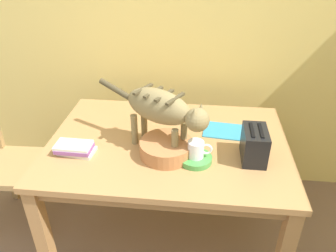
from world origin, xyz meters
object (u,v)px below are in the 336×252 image
Objects in this scene: wicker_basket at (166,148)px; wooden_chair_near at (9,164)px; dining_table at (168,154)px; cat at (163,109)px; magazine at (229,131)px; book_stack at (75,149)px; coffee_mug at (196,149)px; saucer_bowl at (195,159)px; toaster at (254,145)px.

wooden_chair_near is at bearing 170.06° from wicker_basket.
dining_table is 2.15× the size of cat.
cat is 2.13× the size of magazine.
magazine is 1.40× the size of book_stack.
wooden_chair_near is (-1.22, 0.23, -0.37)m from coffee_mug.
saucer_bowl is at bearing -114.99° from magazine.
book_stack is (-0.48, -0.17, 0.11)m from dining_table.
dining_table is 0.39m from magazine.
toaster is 1.57m from wooden_chair_near.
wooden_chair_near is (-1.51, 0.17, -0.38)m from toaster.
coffee_mug is 1.29m from wooden_chair_near.
saucer_bowl is (0.18, -0.10, -0.23)m from cat.
cat is 4.96× the size of coffee_mug.
saucer_bowl is 0.64m from book_stack.
wicker_basket is at bearing 52.74° from cat.
toaster reaches higher than wicker_basket.
wooden_chair_near is (-1.22, 0.23, -0.31)m from saucer_bowl.
wicker_basket is (0.01, -0.13, 0.13)m from dining_table.
coffee_mug is 0.65m from book_stack.
toaster reaches higher than book_stack.
saucer_bowl is at bearing -15.04° from wicker_basket.
wicker_basket is at bearing -177.96° from toaster.
coffee_mug is 0.45× the size of wicker_basket.
saucer_bowl is at bearing -47.16° from dining_table.
wicker_basket is at bearing -87.75° from dining_table.
wooden_chair_near is (-1.05, 0.05, -0.21)m from dining_table.
wooden_chair_near reaches higher than dining_table.
toaster is 0.21× the size of wooden_chair_near.
wooden_chair_near is (-1.40, -0.09, -0.30)m from magazine.
coffee_mug is at bearing -168.84° from toaster.
wooden_chair_near reaches higher than coffee_mug.
toaster is (0.29, 0.06, 0.01)m from coffee_mug.
wicker_basket is 0.30× the size of wooden_chair_near.
coffee_mug is 0.37m from magazine.
dining_table is at bearing 132.84° from saucer_bowl.
wicker_basket is (0.49, 0.04, 0.01)m from book_stack.
book_stack is at bearing -50.36° from cat.
saucer_bowl is 0.18× the size of wooden_chair_near.
saucer_bowl is 1.37× the size of coffee_mug.
magazine is (0.35, 0.14, 0.09)m from dining_table.
wooden_chair_near reaches higher than magazine.
cat reaches higher than wicker_basket.
coffee_mug reaches higher than book_stack.
wooden_chair_near is at bearing 173.60° from toaster.
saucer_bowl is 0.87× the size of toaster.
cat is 0.50m from toaster.
wicker_basket is (0.03, -0.06, -0.20)m from cat.
toaster is (0.11, -0.26, 0.08)m from magazine.
coffee_mug is 0.30m from toaster.
book_stack is (-0.46, -0.09, -0.22)m from cat.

